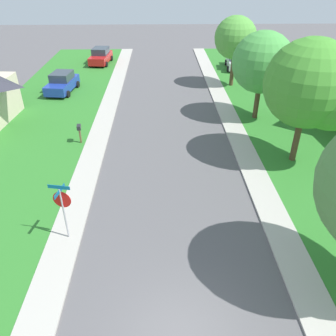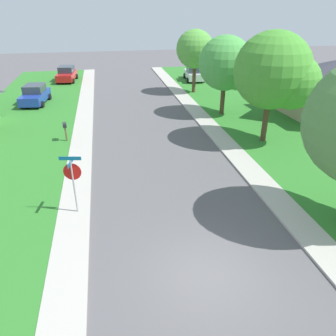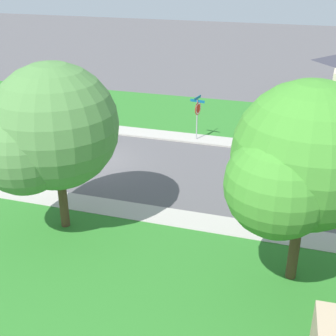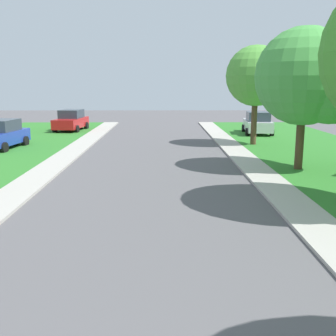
% 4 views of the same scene
% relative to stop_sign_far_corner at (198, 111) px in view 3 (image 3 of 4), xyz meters
% --- Properties ---
extents(ground_plane, '(120.00, 120.00, 0.00)m').
position_rel_stop_sign_far_corner_xyz_m(ground_plane, '(4.53, -4.70, -1.89)').
color(ground_plane, '#565456').
extents(sidewalk_east, '(1.40, 56.00, 0.10)m').
position_rel_stop_sign_far_corner_xyz_m(sidewalk_east, '(9.23, 7.30, -1.84)').
color(sidewalk_east, '#ADA89E').
rests_on(sidewalk_east, ground).
extents(lawn_east, '(8.00, 56.00, 0.08)m').
position_rel_stop_sign_far_corner_xyz_m(lawn_east, '(13.93, 7.30, -1.85)').
color(lawn_east, '#2D7528').
rests_on(lawn_east, ground).
extents(sidewalk_west, '(1.40, 56.00, 0.10)m').
position_rel_stop_sign_far_corner_xyz_m(sidewalk_west, '(-0.17, 7.30, -1.84)').
color(sidewalk_west, '#ADA89E').
rests_on(sidewalk_west, ground).
extents(lawn_west, '(8.00, 56.00, 0.08)m').
position_rel_stop_sign_far_corner_xyz_m(lawn_west, '(-4.87, 7.30, -1.85)').
color(lawn_west, '#2D7528').
rests_on(lawn_west, ground).
extents(stop_sign_far_corner, '(0.91, 0.91, 2.77)m').
position_rel_stop_sign_far_corner_xyz_m(stop_sign_far_corner, '(0.00, 0.00, 0.00)').
color(stop_sign_far_corner, '#9E9EA3').
rests_on(stop_sign_far_corner, ground).
extents(tree_across_right, '(5.07, 4.72, 7.03)m').
position_rel_stop_sign_far_corner_xyz_m(tree_across_right, '(12.09, 6.08, 2.63)').
color(tree_across_right, '#4C3823').
rests_on(tree_across_right, ground).
extents(tree_corner_large, '(5.20, 4.84, 6.86)m').
position_rel_stop_sign_far_corner_xyz_m(tree_corner_large, '(11.40, -3.06, 2.39)').
color(tree_corner_large, '#4C3823').
rests_on(tree_corner_large, ground).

